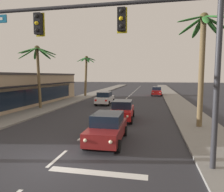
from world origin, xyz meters
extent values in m
plane|color=#2D2D33|center=(0.00, 0.00, 0.00)|extent=(220.00, 220.00, 0.00)
cube|color=gray|center=(7.80, 20.00, 0.07)|extent=(3.20, 110.00, 0.14)
cube|color=gray|center=(-7.80, 20.00, 0.07)|extent=(3.20, 110.00, 0.14)
cube|color=silver|center=(0.00, 0.43, 0.00)|extent=(0.16, 2.00, 0.01)
cube|color=silver|center=(0.00, 4.11, 0.00)|extent=(0.16, 2.00, 0.01)
cube|color=silver|center=(0.00, 7.80, 0.00)|extent=(0.16, 2.00, 0.01)
cube|color=silver|center=(0.00, 11.49, 0.00)|extent=(0.16, 2.00, 0.01)
cube|color=silver|center=(0.00, 15.17, 0.00)|extent=(0.16, 2.00, 0.01)
cube|color=silver|center=(0.00, 18.86, 0.00)|extent=(0.16, 2.00, 0.01)
cube|color=silver|center=(0.00, 22.54, 0.00)|extent=(0.16, 2.00, 0.01)
cube|color=silver|center=(0.00, 26.23, 0.00)|extent=(0.16, 2.00, 0.01)
cube|color=silver|center=(0.00, 29.91, 0.00)|extent=(0.16, 2.00, 0.01)
cube|color=silver|center=(0.00, 33.60, 0.00)|extent=(0.16, 2.00, 0.01)
cube|color=silver|center=(0.00, 37.29, 0.00)|extent=(0.16, 2.00, 0.01)
cube|color=silver|center=(0.00, 40.97, 0.00)|extent=(0.16, 2.00, 0.01)
cube|color=silver|center=(0.00, 44.66, 0.00)|extent=(0.16, 2.00, 0.01)
cube|color=silver|center=(0.00, 48.34, 0.00)|extent=(0.16, 2.00, 0.01)
cube|color=silver|center=(0.00, 52.03, 0.00)|extent=(0.16, 2.00, 0.01)
cube|color=silver|center=(0.00, 55.71, 0.00)|extent=(0.16, 2.00, 0.01)
cube|color=silver|center=(0.00, 59.40, 0.00)|extent=(0.16, 2.00, 0.01)
cube|color=silver|center=(0.00, 63.09, 0.00)|extent=(0.16, 2.00, 0.01)
cube|color=silver|center=(0.00, 66.77, 0.00)|extent=(0.16, 2.00, 0.01)
cube|color=silver|center=(2.20, -0.60, 0.00)|extent=(4.00, 0.44, 0.01)
cylinder|color=#2D2D33|center=(6.74, 0.47, 3.59)|extent=(0.22, 0.22, 7.18)
cylinder|color=#2D2D33|center=(1.12, 0.47, 6.78)|extent=(11.23, 0.16, 0.16)
cube|color=black|center=(2.99, 0.45, 6.14)|extent=(0.32, 0.26, 0.92)
sphere|color=black|center=(2.99, 0.31, 6.44)|extent=(0.17, 0.17, 0.17)
sphere|color=yellow|center=(2.99, 0.31, 6.14)|extent=(0.17, 0.17, 0.17)
sphere|color=black|center=(2.99, 0.31, 5.84)|extent=(0.17, 0.17, 0.17)
cube|color=yellow|center=(2.99, 0.61, 6.14)|extent=(0.42, 0.03, 1.04)
cube|color=black|center=(-0.75, 0.45, 6.14)|extent=(0.32, 0.26, 0.92)
sphere|color=black|center=(-0.75, 0.31, 6.44)|extent=(0.17, 0.17, 0.17)
sphere|color=yellow|center=(-0.75, 0.31, 6.14)|extent=(0.17, 0.17, 0.17)
sphere|color=black|center=(-0.75, 0.31, 5.84)|extent=(0.17, 0.17, 0.17)
cube|color=yellow|center=(-0.75, 0.61, 6.14)|extent=(0.42, 0.03, 1.04)
cube|color=maroon|center=(1.78, 3.15, 0.68)|extent=(1.80, 4.32, 0.72)
cube|color=black|center=(1.78, 3.30, 1.36)|extent=(1.62, 2.22, 0.64)
cylinder|color=black|center=(2.65, 1.74, 0.32)|extent=(0.23, 0.64, 0.64)
cylinder|color=black|center=(0.93, 1.72, 0.32)|extent=(0.23, 0.64, 0.64)
cylinder|color=black|center=(2.63, 4.57, 0.32)|extent=(0.23, 0.64, 0.64)
cylinder|color=black|center=(0.90, 4.56, 0.32)|extent=(0.23, 0.64, 0.64)
sphere|color=#F9EFC6|center=(2.42, 0.98, 0.76)|extent=(0.18, 0.18, 0.18)
sphere|color=#F9EFC6|center=(1.18, 0.97, 0.76)|extent=(0.18, 0.18, 0.18)
cube|color=red|center=(2.42, 5.31, 0.78)|extent=(0.24, 0.06, 0.20)
cube|color=red|center=(1.10, 5.30, 0.78)|extent=(0.24, 0.06, 0.20)
cube|color=red|center=(1.75, 9.25, 0.68)|extent=(1.93, 4.37, 0.72)
cube|color=black|center=(1.75, 9.40, 1.36)|extent=(1.69, 2.26, 0.64)
cylinder|color=black|center=(2.67, 7.86, 0.32)|extent=(0.25, 0.65, 0.64)
cylinder|color=black|center=(0.95, 7.79, 0.32)|extent=(0.25, 0.65, 0.64)
cylinder|color=black|center=(2.56, 10.70, 0.32)|extent=(0.25, 0.65, 0.64)
cylinder|color=black|center=(0.83, 10.63, 0.32)|extent=(0.25, 0.65, 0.64)
sphere|color=#F9EFC6|center=(2.46, 7.10, 0.76)|extent=(0.18, 0.18, 0.18)
sphere|color=#F9EFC6|center=(1.22, 7.05, 0.76)|extent=(0.18, 0.18, 0.18)
cube|color=red|center=(2.32, 11.43, 0.78)|extent=(0.24, 0.07, 0.20)
cube|color=red|center=(1.01, 11.38, 0.78)|extent=(0.24, 0.07, 0.20)
cube|color=silver|center=(-1.96, 18.36, 0.68)|extent=(1.76, 4.30, 0.72)
cube|color=black|center=(-1.96, 18.21, 1.36)|extent=(1.60, 2.20, 0.64)
cylinder|color=black|center=(-2.82, 19.78, 0.32)|extent=(0.22, 0.64, 0.64)
cylinder|color=black|center=(-1.10, 19.78, 0.32)|extent=(0.22, 0.64, 0.64)
cylinder|color=black|center=(-2.82, 16.94, 0.32)|extent=(0.22, 0.64, 0.64)
cylinder|color=black|center=(-1.09, 16.95, 0.32)|extent=(0.22, 0.64, 0.64)
sphere|color=#B2B2AD|center=(-2.58, 20.53, 0.76)|extent=(0.18, 0.18, 0.18)
sphere|color=#B2B2AD|center=(-1.34, 20.53, 0.76)|extent=(0.18, 0.18, 0.18)
cube|color=red|center=(-2.62, 16.20, 0.78)|extent=(0.24, 0.06, 0.20)
cube|color=red|center=(-1.30, 16.20, 0.78)|extent=(0.24, 0.06, 0.20)
cube|color=red|center=(5.07, 32.09, 0.68)|extent=(1.89, 4.35, 0.72)
cube|color=black|center=(5.08, 32.24, 1.36)|extent=(1.67, 2.25, 0.64)
cylinder|color=black|center=(5.89, 30.64, 0.32)|extent=(0.24, 0.65, 0.64)
cylinder|color=black|center=(4.17, 30.70, 0.32)|extent=(0.24, 0.65, 0.64)
cylinder|color=black|center=(5.98, 33.48, 0.32)|extent=(0.24, 0.65, 0.64)
cylinder|color=black|center=(4.25, 33.53, 0.32)|extent=(0.24, 0.65, 0.64)
sphere|color=#B2B2AD|center=(5.62, 29.90, 0.76)|extent=(0.18, 0.18, 0.18)
sphere|color=#B2B2AD|center=(4.38, 29.94, 0.76)|extent=(0.18, 0.18, 0.18)
cube|color=red|center=(5.80, 34.23, 0.78)|extent=(0.24, 0.07, 0.20)
cube|color=red|center=(4.48, 34.27, 0.78)|extent=(0.24, 0.07, 0.20)
cylinder|color=brown|center=(-8.49, 13.23, 3.43)|extent=(0.49, 0.32, 6.87)
ellipsoid|color=#2D702D|center=(-7.52, 13.34, 6.40)|extent=(2.23, 0.62, 1.26)
ellipsoid|color=#2D702D|center=(-7.87, 14.15, 6.64)|extent=(1.75, 2.12, 0.79)
ellipsoid|color=#2D702D|center=(-8.29, 14.25, 6.39)|extent=(0.99, 2.21, 1.27)
ellipsoid|color=#2D702D|center=(-9.25, 14.04, 6.38)|extent=(1.71, 1.93, 1.29)
ellipsoid|color=#2D702D|center=(-9.74, 13.39, 6.68)|extent=(2.41, 0.73, 0.70)
ellipsoid|color=#2D702D|center=(-9.47, 12.75, 6.31)|extent=(2.04, 1.34, 1.43)
ellipsoid|color=#2D702D|center=(-9.11, 12.23, 6.56)|extent=(1.44, 2.24, 0.94)
ellipsoid|color=#2D702D|center=(-8.27, 12.10, 6.67)|extent=(1.02, 2.39, 0.73)
ellipsoid|color=#2D702D|center=(-7.57, 12.74, 6.52)|extent=(2.24, 1.37, 1.02)
sphere|color=#4C4223|center=(-8.58, 13.23, 6.92)|extent=(0.60, 0.60, 0.60)
cylinder|color=brown|center=(-7.75, 27.77, 3.52)|extent=(0.74, 0.41, 7.05)
ellipsoid|color=#236028|center=(-6.80, 27.58, 6.63)|extent=(1.74, 0.77, 1.14)
ellipsoid|color=#236028|center=(-6.92, 28.41, 6.89)|extent=(1.63, 1.60, 0.63)
ellipsoid|color=#236028|center=(-7.61, 28.70, 6.92)|extent=(0.45, 1.91, 0.56)
ellipsoid|color=#236028|center=(-8.40, 28.22, 6.90)|extent=(1.85, 1.27, 0.60)
ellipsoid|color=#236028|center=(-8.34, 27.34, 6.73)|extent=(1.75, 1.23, 0.95)
ellipsoid|color=#236028|center=(-7.79, 26.93, 6.71)|extent=(0.81, 1.82, 0.97)
ellipsoid|color=#236028|center=(-7.12, 27.11, 6.61)|extent=(1.30, 1.60, 1.16)
sphere|color=#4C4223|center=(-7.59, 27.77, 7.09)|extent=(0.60, 0.60, 0.60)
cylinder|color=brown|center=(7.70, 7.57, 3.93)|extent=(0.42, 0.38, 7.86)
ellipsoid|color=#2D702D|center=(8.64, 7.62, 7.41)|extent=(1.94, 0.52, 1.21)
ellipsoid|color=#2D702D|center=(8.42, 8.11, 7.36)|extent=(1.71, 1.46, 1.31)
ellipsoid|color=#2D702D|center=(7.51, 8.44, 7.37)|extent=(0.82, 1.91, 1.29)
ellipsoid|color=#2D702D|center=(6.95, 8.11, 7.45)|extent=(1.82, 1.46, 1.14)
ellipsoid|color=#2D702D|center=(6.77, 7.13, 7.70)|extent=(2.09, 1.25, 0.65)
ellipsoid|color=#2D702D|center=(7.60, 6.61, 7.49)|extent=(0.63, 2.03, 1.05)
ellipsoid|color=#2D702D|center=(8.22, 6.67, 7.66)|extent=(1.37, 2.03, 0.72)
sphere|color=#4C4223|center=(7.72, 7.57, 7.91)|extent=(0.60, 0.60, 0.60)
cube|color=tan|center=(-12.52, 13.51, 1.96)|extent=(6.07, 25.73, 3.91)
cube|color=#3D3838|center=(-12.52, 13.51, 4.03)|extent=(6.25, 25.99, 0.24)
cube|color=black|center=(-9.04, 13.51, 2.74)|extent=(1.00, 21.87, 0.12)
cube|color=black|center=(-9.47, 13.51, 1.40)|extent=(0.06, 20.58, 1.80)
camera|label=1|loc=(4.30, -8.09, 3.85)|focal=32.77mm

